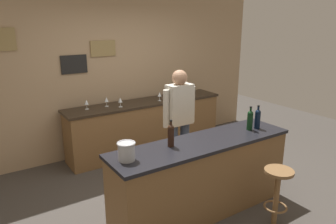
{
  "coord_description": "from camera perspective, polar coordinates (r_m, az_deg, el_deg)",
  "views": [
    {
      "loc": [
        -2.21,
        -3.02,
        2.26
      ],
      "look_at": [
        0.07,
        0.45,
        1.05
      ],
      "focal_mm": 33.82,
      "sensor_mm": 36.0,
      "label": 1
    }
  ],
  "objects": [
    {
      "name": "side_counter",
      "position": [
        5.64,
        -3.91,
        -2.48
      ],
      "size": [
        2.86,
        0.56,
        0.9
      ],
      "color": "brown",
      "rests_on": "ground_plane"
    },
    {
      "name": "wine_glass_d",
      "position": [
        5.52,
        -1.54,
        3.16
      ],
      "size": [
        0.07,
        0.07,
        0.16
      ],
      "color": "silver",
      "rests_on": "side_counter"
    },
    {
      "name": "wine_glass_b",
      "position": [
        5.25,
        -11.03,
        2.17
      ],
      "size": [
        0.07,
        0.07,
        0.16
      ],
      "color": "silver",
      "rests_on": "side_counter"
    },
    {
      "name": "coffee_mug",
      "position": [
        5.95,
        2.48,
        3.48
      ],
      "size": [
        0.12,
        0.08,
        0.09
      ],
      "color": "#336699",
      "rests_on": "side_counter"
    },
    {
      "name": "ice_bucket",
      "position": [
        3.17,
        -7.5,
        -6.96
      ],
      "size": [
        0.19,
        0.19,
        0.19
      ],
      "color": "#B7BABF",
      "rests_on": "bar_counter"
    },
    {
      "name": "ground_plane",
      "position": [
        4.37,
        2.54,
        -14.91
      ],
      "size": [
        10.0,
        10.0,
        0.0
      ],
      "primitive_type": "plane",
      "color": "#423D38"
    },
    {
      "name": "bartender",
      "position": [
        4.42,
        2.03,
        -1.17
      ],
      "size": [
        0.52,
        0.21,
        1.62
      ],
      "color": "#384766",
      "rests_on": "ground_plane"
    },
    {
      "name": "wine_glass_a",
      "position": [
        5.14,
        -14.48,
        1.67
      ],
      "size": [
        0.07,
        0.07,
        0.16
      ],
      "color": "silver",
      "rests_on": "side_counter"
    },
    {
      "name": "back_wall",
      "position": [
        5.57,
        -9.77,
        7.18
      ],
      "size": [
        6.0,
        0.09,
        2.8
      ],
      "color": "tan",
      "rests_on": "ground_plane"
    },
    {
      "name": "wine_bottle_a",
      "position": [
        3.46,
        0.52,
        -4.1
      ],
      "size": [
        0.07,
        0.07,
        0.31
      ],
      "color": "black",
      "rests_on": "bar_counter"
    },
    {
      "name": "wine_glass_c",
      "position": [
        5.17,
        -8.61,
        2.09
      ],
      "size": [
        0.07,
        0.07,
        0.16
      ],
      "color": "silver",
      "rests_on": "side_counter"
    },
    {
      "name": "bar_stool",
      "position": [
        3.82,
        19.11,
        -12.79
      ],
      "size": [
        0.32,
        0.32,
        0.68
      ],
      "color": "brown",
      "rests_on": "ground_plane"
    },
    {
      "name": "wine_bottle_b",
      "position": [
        4.11,
        14.56,
        -1.3
      ],
      "size": [
        0.07,
        0.07,
        0.31
      ],
      "color": "black",
      "rests_on": "bar_counter"
    },
    {
      "name": "wine_bottle_c",
      "position": [
        4.19,
        15.84,
        -1.08
      ],
      "size": [
        0.07,
        0.07,
        0.31
      ],
      "color": "black",
      "rests_on": "bar_counter"
    },
    {
      "name": "bar_counter",
      "position": [
        3.87,
        6.16,
        -11.56
      ],
      "size": [
        2.29,
        0.6,
        0.92
      ],
      "color": "brown",
      "rests_on": "ground_plane"
    }
  ]
}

